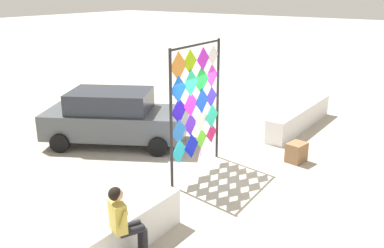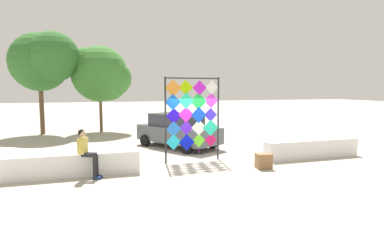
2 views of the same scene
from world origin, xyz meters
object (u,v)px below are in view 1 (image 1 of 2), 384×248
object	(u,v)px
kite_display_rack	(196,101)
cardboard_box_small	(296,152)
parked_car	(115,117)
seated_vendor	(125,221)

from	to	relation	value
kite_display_rack	cardboard_box_small	distance (m)	3.28
cardboard_box_small	parked_car	bearing A→B (deg)	109.41
seated_vendor	cardboard_box_small	size ratio (longest dim) A/B	2.93
parked_car	cardboard_box_small	bearing A→B (deg)	-70.59
seated_vendor	parked_car	world-z (taller)	parked_car
cardboard_box_small	kite_display_rack	bearing A→B (deg)	137.44
kite_display_rack	parked_car	distance (m)	3.40
seated_vendor	parked_car	xyz separation A→B (m)	(4.29, 4.57, -0.11)
seated_vendor	parked_car	distance (m)	6.27
seated_vendor	cardboard_box_small	bearing A→B (deg)	-5.35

